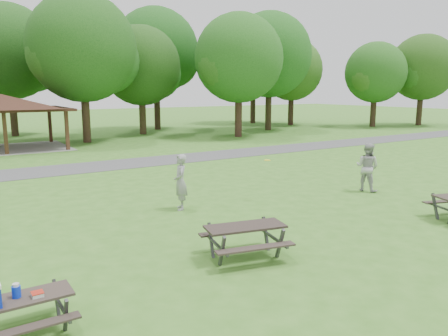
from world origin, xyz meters
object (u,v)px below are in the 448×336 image
Objects in this scene: picnic_table_middle at (245,233)px; frisbee_catcher at (367,167)px; frisbee_thrower at (180,182)px; picnic_table_near at (10,303)px.

frisbee_catcher is (8.18, 3.12, 0.35)m from picnic_table_middle.
frisbee_catcher is (7.52, -1.57, 0.02)m from frisbee_thrower.
frisbee_catcher is at bearing 99.00° from frisbee_thrower.
frisbee_thrower is 0.98× the size of frisbee_catcher.
frisbee_catcher is at bearing 20.88° from picnic_table_middle.
picnic_table_middle is (5.24, 0.83, -0.03)m from picnic_table_near.
frisbee_catcher is at bearing 16.42° from picnic_table_near.
frisbee_thrower is at bearing 43.12° from picnic_table_near.
picnic_table_near is 8.09m from frisbee_thrower.
frisbee_catcher is (13.42, 3.95, 0.32)m from picnic_table_near.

